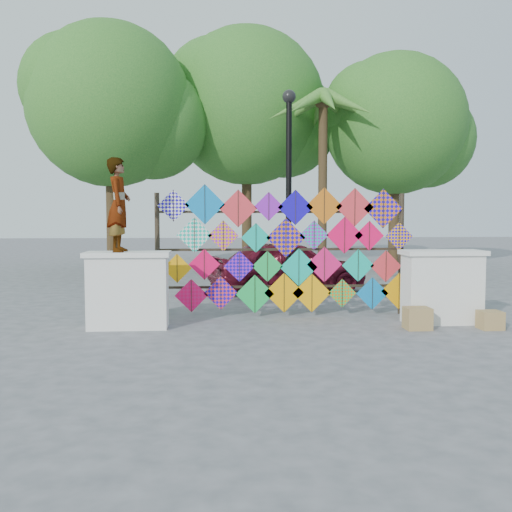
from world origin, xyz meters
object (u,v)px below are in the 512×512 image
(kite_rack, at_px, (288,251))
(sedan, at_px, (288,266))
(lamppost, at_px, (289,177))
(vendor_woman, at_px, (119,205))

(kite_rack, height_order, sedan, kite_rack)
(lamppost, bearing_deg, kite_rack, -98.34)
(sedan, bearing_deg, lamppost, 158.52)
(kite_rack, distance_m, vendor_woman, 3.20)
(sedan, distance_m, lamppost, 2.91)
(vendor_woman, height_order, sedan, vendor_woman)
(vendor_woman, height_order, lamppost, lamppost)
(kite_rack, relative_size, vendor_woman, 3.15)
(vendor_woman, distance_m, lamppost, 3.88)
(sedan, height_order, lamppost, lamppost)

